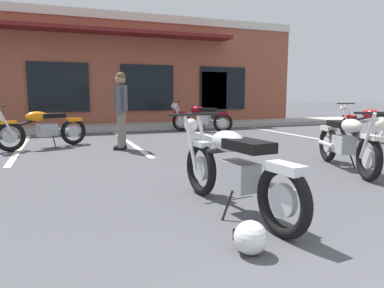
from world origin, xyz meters
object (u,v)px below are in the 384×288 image
(motorcycle_red_sportbike, at_px, (42,128))
(person_in_black_shirt, at_px, (121,106))
(motorcycle_foreground_classic, at_px, (234,168))
(motorcycle_black_cruiser, at_px, (374,124))
(motorcycle_silver_naked, at_px, (201,118))
(motorcycle_blue_standard, at_px, (347,142))
(helmet_on_pavement, at_px, (250,237))

(motorcycle_red_sportbike, relative_size, person_in_black_shirt, 1.16)
(motorcycle_foreground_classic, bearing_deg, person_in_black_shirt, 94.66)
(motorcycle_red_sportbike, distance_m, person_in_black_shirt, 1.90)
(motorcycle_black_cruiser, height_order, motorcycle_silver_naked, same)
(motorcycle_red_sportbike, bearing_deg, motorcycle_blue_standard, -42.88)
(motorcycle_red_sportbike, bearing_deg, helmet_on_pavement, -75.26)
(motorcycle_foreground_classic, relative_size, motorcycle_blue_standard, 1.04)
(motorcycle_silver_naked, bearing_deg, motorcycle_red_sportbike, -157.40)
(motorcycle_red_sportbike, relative_size, motorcycle_black_cruiser, 0.92)
(motorcycle_red_sportbike, height_order, helmet_on_pavement, motorcycle_red_sportbike)
(motorcycle_foreground_classic, relative_size, motorcycle_silver_naked, 1.26)
(motorcycle_red_sportbike, xyz_separation_m, motorcycle_blue_standard, (4.59, -4.26, 0.00))
(motorcycle_foreground_classic, distance_m, helmet_on_pavement, 1.03)
(motorcycle_foreground_classic, bearing_deg, motorcycle_silver_naked, 70.32)
(motorcycle_blue_standard, distance_m, person_in_black_shirt, 4.55)
(motorcycle_blue_standard, relative_size, helmet_on_pavement, 7.79)
(helmet_on_pavement, bearing_deg, motorcycle_black_cruiser, 35.96)
(motorcycle_foreground_classic, distance_m, motorcycle_blue_standard, 2.84)
(motorcycle_blue_standard, distance_m, helmet_on_pavement, 3.60)
(motorcycle_silver_naked, relative_size, helmet_on_pavement, 6.42)
(motorcycle_foreground_classic, relative_size, motorcycle_red_sportbike, 1.08)
(motorcycle_black_cruiser, relative_size, person_in_black_shirt, 1.26)
(motorcycle_foreground_classic, bearing_deg, helmet_on_pavement, -109.70)
(motorcycle_black_cruiser, xyz_separation_m, motorcycle_blue_standard, (-3.13, -2.32, 0.00))
(motorcycle_foreground_classic, bearing_deg, motorcycle_red_sportbike, 110.24)
(motorcycle_blue_standard, bearing_deg, motorcycle_foreground_classic, -156.10)
(motorcycle_silver_naked, xyz_separation_m, helmet_on_pavement, (-2.95, -8.26, -0.33))
(person_in_black_shirt, bearing_deg, helmet_on_pavement, -89.56)
(motorcycle_foreground_classic, xyz_separation_m, motorcycle_silver_naked, (2.62, 7.34, 0.00))
(motorcycle_red_sportbike, distance_m, motorcycle_silver_naked, 5.01)
(motorcycle_silver_naked, bearing_deg, motorcycle_blue_standard, -90.27)
(motorcycle_blue_standard, bearing_deg, motorcycle_red_sportbike, 137.12)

